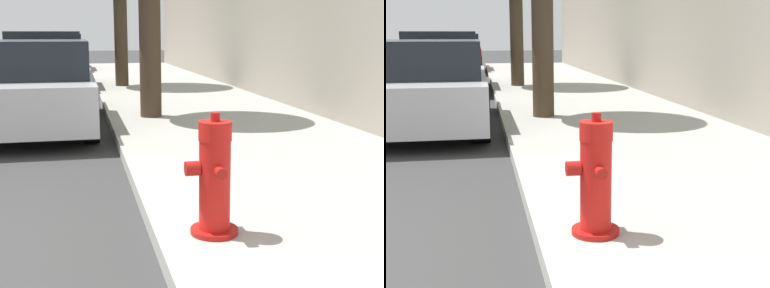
% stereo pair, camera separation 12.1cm
% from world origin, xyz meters
% --- Properties ---
extents(fire_hydrant, '(0.35, 0.36, 0.81)m').
position_xyz_m(fire_hydrant, '(2.48, 0.15, 0.50)').
color(fire_hydrant, '#A91511').
rests_on(fire_hydrant, sidewalk_slab).
extents(parked_car_near, '(1.87, 4.08, 1.32)m').
position_xyz_m(parked_car_near, '(0.96, 5.21, 0.65)').
color(parked_car_near, '#B7B7BC').
rests_on(parked_car_near, ground_plane).
extents(parked_car_mid, '(1.84, 3.83, 1.45)m').
position_xyz_m(parked_car_mid, '(0.92, 10.56, 0.70)').
color(parked_car_mid, black).
rests_on(parked_car_mid, ground_plane).
extents(parked_car_far, '(1.83, 4.03, 1.38)m').
position_xyz_m(parked_car_far, '(1.02, 16.85, 0.67)').
color(parked_car_far, maroon).
rests_on(parked_car_far, ground_plane).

